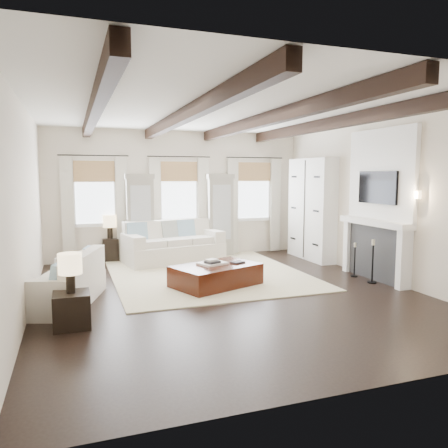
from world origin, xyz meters
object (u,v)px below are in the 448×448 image
object	(u,v)px
side_table_front	(72,310)
sofa_back	(173,245)
sofa_left	(68,284)
side_table_back	(111,250)
ottoman	(216,276)

from	to	relation	value
side_table_front	sofa_back	bearing A→B (deg)	60.11
sofa_left	side_table_back	distance (m)	3.58
side_table_front	ottoman	bearing A→B (deg)	29.56
sofa_back	ottoman	world-z (taller)	sofa_back
side_table_front	side_table_back	distance (m)	4.73
sofa_back	side_table_back	bearing A→B (deg)	157.14
sofa_left	side_table_front	size ratio (longest dim) A/B	4.33
side_table_back	ottoman	bearing A→B (deg)	-62.39
sofa_left	ottoman	world-z (taller)	sofa_left
sofa_back	ottoman	size ratio (longest dim) A/B	1.58
ottoman	side_table_back	xyz separation A→B (m)	(-1.66, 3.18, 0.07)
sofa_back	sofa_left	bearing A→B (deg)	-129.88
sofa_left	side_table_front	world-z (taller)	sofa_left
ottoman	side_table_back	size ratio (longest dim) A/B	2.81
side_table_front	side_table_back	size ratio (longest dim) A/B	0.88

